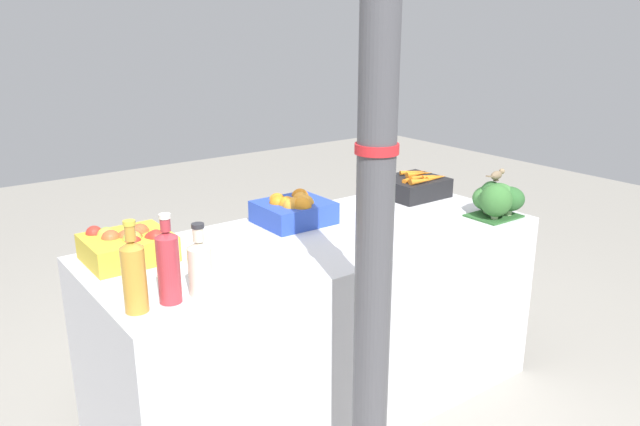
# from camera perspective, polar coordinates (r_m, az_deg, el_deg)

# --- Properties ---
(ground_plane) EXTENTS (10.00, 10.00, 0.00)m
(ground_plane) POSITION_cam_1_polar(r_m,az_deg,el_deg) (2.97, 0.00, -16.74)
(ground_plane) COLOR gray
(market_table) EXTENTS (1.91, 0.80, 0.80)m
(market_table) POSITION_cam_1_polar(r_m,az_deg,el_deg) (2.77, 0.00, -9.90)
(market_table) COLOR silver
(market_table) RESTS_ON ground_plane
(support_pole) EXTENTS (0.13, 0.13, 2.37)m
(support_pole) POSITION_cam_1_polar(r_m,az_deg,el_deg) (1.87, 5.12, 2.39)
(support_pole) COLOR #4C4C51
(support_pole) RESTS_ON ground_plane
(apple_crate) EXTENTS (0.31, 0.27, 0.13)m
(apple_crate) POSITION_cam_1_polar(r_m,az_deg,el_deg) (2.45, -17.17, -2.75)
(apple_crate) COLOR gold
(apple_crate) RESTS_ON market_table
(orange_crate) EXTENTS (0.31, 0.27, 0.14)m
(orange_crate) POSITION_cam_1_polar(r_m,az_deg,el_deg) (2.76, -2.39, 0.36)
(orange_crate) COLOR #2847B7
(orange_crate) RESTS_ON market_table
(carrot_crate) EXTENTS (0.31, 0.27, 0.13)m
(carrot_crate) POSITION_cam_1_polar(r_m,az_deg,el_deg) (3.22, 8.55, 2.46)
(carrot_crate) COLOR black
(carrot_crate) RESTS_ON market_table
(broccoli_pile) EXTENTS (0.24, 0.22, 0.17)m
(broccoli_pile) POSITION_cam_1_polar(r_m,az_deg,el_deg) (2.95, 15.85, 1.27)
(broccoli_pile) COLOR #2D602D
(broccoli_pile) RESTS_ON market_table
(juice_bottle_amber) EXTENTS (0.07, 0.07, 0.30)m
(juice_bottle_amber) POSITION_cam_1_polar(r_m,az_deg,el_deg) (1.99, -16.65, -5.35)
(juice_bottle_amber) COLOR gold
(juice_bottle_amber) RESTS_ON market_table
(juice_bottle_ruby) EXTENTS (0.07, 0.07, 0.30)m
(juice_bottle_ruby) POSITION_cam_1_polar(r_m,az_deg,el_deg) (2.03, -13.70, -4.63)
(juice_bottle_ruby) COLOR #B2333D
(juice_bottle_ruby) RESTS_ON market_table
(juice_bottle_cloudy) EXTENTS (0.08, 0.08, 0.24)m
(juice_bottle_cloudy) POSITION_cam_1_polar(r_m,az_deg,el_deg) (2.08, -10.91, -4.71)
(juice_bottle_cloudy) COLOR beige
(juice_bottle_cloudy) RESTS_ON market_table
(sparrow_bird) EXTENTS (0.14, 0.04, 0.05)m
(sparrow_bird) POSITION_cam_1_polar(r_m,az_deg,el_deg) (2.93, 15.88, 3.38)
(sparrow_bird) COLOR #4C3D2D
(sparrow_bird) RESTS_ON broccoli_pile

